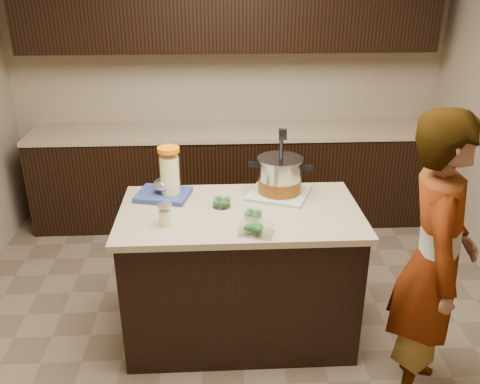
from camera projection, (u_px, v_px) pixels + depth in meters
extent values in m
plane|color=brown|center=(240.00, 330.00, 3.43)|extent=(4.00, 4.00, 0.00)
cube|color=tan|center=(229.00, 73.00, 4.71)|extent=(4.00, 0.04, 2.70)
cube|color=black|center=(230.00, 177.00, 4.81)|extent=(3.60, 0.60, 0.86)
cube|color=tan|center=(230.00, 131.00, 4.63)|extent=(3.60, 0.63, 0.04)
cube|color=black|center=(229.00, 6.00, 4.31)|extent=(3.60, 0.35, 0.75)
cube|color=black|center=(240.00, 276.00, 3.25)|extent=(1.40, 0.75, 0.86)
cube|color=tan|center=(240.00, 213.00, 3.07)|extent=(1.46, 0.81, 0.04)
cube|color=#679363|center=(279.00, 193.00, 3.28)|extent=(0.47, 0.47, 0.02)
cylinder|color=#B7B7BC|center=(280.00, 176.00, 3.23)|extent=(0.32, 0.32, 0.21)
cylinder|color=brown|center=(279.00, 185.00, 3.26)|extent=(0.33, 0.33, 0.09)
cylinder|color=#B7B7BC|center=(280.00, 159.00, 3.19)|extent=(0.35, 0.35, 0.01)
cube|color=black|center=(253.00, 164.00, 3.23)|extent=(0.07, 0.05, 0.03)
cube|color=black|center=(307.00, 168.00, 3.18)|extent=(0.07, 0.05, 0.03)
cylinder|color=black|center=(281.00, 152.00, 3.14)|extent=(0.05, 0.12, 0.26)
cylinder|color=#F7F297|center=(170.00, 178.00, 3.18)|extent=(0.14, 0.14, 0.27)
cylinder|color=white|center=(170.00, 175.00, 3.17)|extent=(0.16, 0.16, 0.31)
cylinder|color=orange|center=(168.00, 150.00, 3.11)|extent=(0.16, 0.16, 0.02)
cylinder|color=#F7F297|center=(165.00, 217.00, 2.88)|extent=(0.09, 0.09, 0.09)
cylinder|color=white|center=(165.00, 215.00, 2.87)|extent=(0.10, 0.10, 0.11)
cylinder|color=silver|center=(164.00, 205.00, 2.85)|extent=(0.10, 0.10, 0.02)
cylinder|color=silver|center=(222.00, 203.00, 3.10)|extent=(0.13, 0.13, 0.05)
cylinder|color=silver|center=(253.00, 215.00, 2.94)|extent=(0.11, 0.11, 0.05)
cube|color=silver|center=(257.00, 228.00, 2.78)|extent=(0.22, 0.18, 0.07)
cube|color=navy|center=(163.00, 195.00, 3.24)|extent=(0.37, 0.33, 0.03)
ellipsoid|color=silver|center=(166.00, 186.00, 3.21)|extent=(0.17, 0.14, 0.09)
imported|color=gray|center=(434.00, 264.00, 2.64)|extent=(0.57, 0.70, 1.66)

